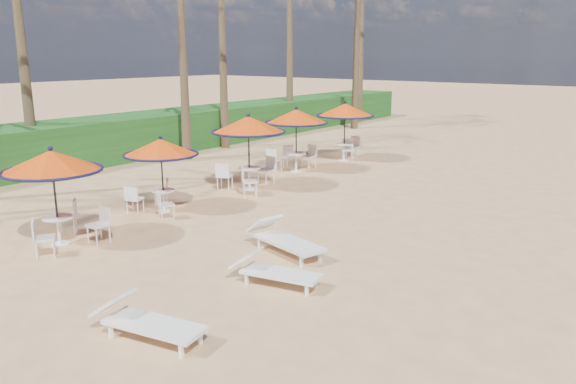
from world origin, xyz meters
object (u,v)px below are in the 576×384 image
station_0 (55,173)px  lounger_mid (272,270)px  lounger_near (144,319)px  lounger_far (283,238)px  station_4 (346,115)px  station_2 (248,134)px  station_3 (295,124)px  station_1 (160,157)px

station_0 → lounger_mid: 5.90m
lounger_mid → lounger_near: bearing=-107.5°
lounger_far → lounger_mid: bearing=-44.9°
station_4 → station_0: bearing=-88.0°
station_2 → station_0: bearing=-88.3°
station_0 → station_4: station_4 is taller
station_0 → lounger_far: bearing=31.8°
station_2 → lounger_mid: 8.32m
station_3 → lounger_near: 13.62m
station_1 → lounger_mid: 6.42m
lounger_far → station_0: bearing=-135.0°
lounger_far → station_3: bearing=138.5°
station_1 → station_2: bearing=87.9°
station_1 → lounger_near: 7.73m
lounger_mid → lounger_far: 1.86m
station_1 → lounger_mid: bearing=-19.8°
lounger_mid → station_3: bearing=112.1°
station_0 → station_2: bearing=91.7°
station_1 → station_3: size_ratio=0.88×
station_0 → lounger_near: (5.32, -1.69, -1.44)m
lounger_mid → lounger_far: (-0.98, 1.58, 0.05)m
station_4 → lounger_mid: (6.04, -12.26, -1.64)m
station_1 → lounger_far: 5.12m
lounger_near → station_2: bearing=110.3°
station_3 → station_4: bearing=84.5°
station_2 → lounger_near: station_2 is taller
station_2 → station_4: station_2 is taller
station_3 → lounger_mid: 11.22m
station_0 → lounger_far: station_0 is taller
station_4 → lounger_near: size_ratio=1.24×
station_0 → station_3: (-0.77, 10.39, 0.09)m
lounger_mid → lounger_far: lounger_far is taller
station_3 → lounger_near: (6.10, -12.09, -1.53)m
lounger_near → lounger_far: lounger_far is taller
station_4 → lounger_mid: 13.76m
station_1 → lounger_mid: station_1 is taller
station_4 → lounger_mid: bearing=-63.8°
station_0 → station_2: size_ratio=0.93×
station_2 → station_3: size_ratio=1.02×
station_4 → lounger_far: bearing=-64.7°
lounger_mid → station_1: bearing=147.5°
station_2 → lounger_far: (4.80, -4.20, -1.53)m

